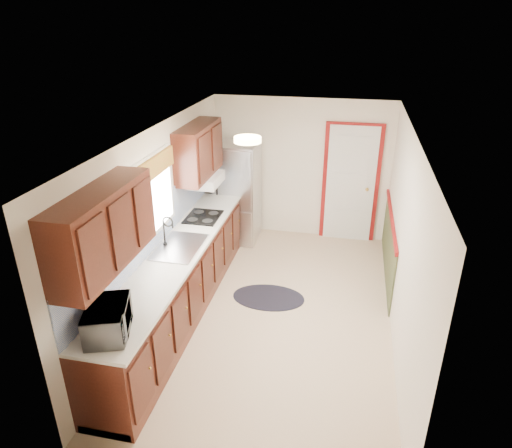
% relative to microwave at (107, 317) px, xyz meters
% --- Properties ---
extents(room_shell, '(3.20, 5.20, 2.52)m').
position_rel_microwave_xyz_m(room_shell, '(1.20, 1.95, 0.08)').
color(room_shell, beige).
rests_on(room_shell, ground).
extents(kitchen_run, '(0.63, 4.00, 2.20)m').
position_rel_microwave_xyz_m(kitchen_run, '(-0.04, 1.66, -0.31)').
color(kitchen_run, '#3C150D').
rests_on(kitchen_run, ground).
extents(back_wall_trim, '(1.12, 2.30, 2.08)m').
position_rel_microwave_xyz_m(back_wall_trim, '(2.19, 4.16, -0.23)').
color(back_wall_trim, maroon).
rests_on(back_wall_trim, ground).
extents(ceiling_fixture, '(0.30, 0.30, 0.06)m').
position_rel_microwave_xyz_m(ceiling_fixture, '(0.90, 1.75, 1.24)').
color(ceiling_fixture, '#FFD88C').
rests_on(ceiling_fixture, room_shell).
extents(microwave, '(0.46, 0.60, 0.36)m').
position_rel_microwave_xyz_m(microwave, '(0.00, 0.00, 0.00)').
color(microwave, white).
rests_on(microwave, kitchen_run).
extents(refrigerator, '(0.72, 0.72, 1.71)m').
position_rel_microwave_xyz_m(refrigerator, '(0.18, 4.00, -0.27)').
color(refrigerator, '#B7B7BC').
rests_on(refrigerator, ground).
extents(rug, '(1.02, 0.68, 0.01)m').
position_rel_microwave_xyz_m(rug, '(1.06, 2.26, -1.11)').
color(rug, black).
rests_on(rug, ground).
extents(cooktop, '(0.47, 0.56, 0.02)m').
position_rel_microwave_xyz_m(cooktop, '(0.01, 2.70, -0.17)').
color(cooktop, black).
rests_on(cooktop, kitchen_run).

